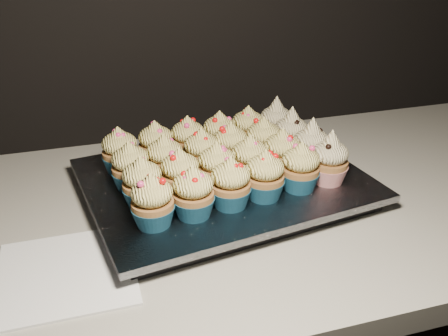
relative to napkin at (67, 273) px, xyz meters
name	(u,v)px	position (x,y,z in m)	size (l,w,h in m)	color
worktop	(251,206)	(0.31, 0.12, -0.02)	(2.44, 0.64, 0.04)	beige
napkin	(67,273)	(0.00, 0.00, 0.00)	(0.18, 0.18, 0.00)	white
baking_tray	(224,188)	(0.27, 0.15, 0.01)	(0.42, 0.32, 0.02)	black
foil_lining	(224,179)	(0.27, 0.15, 0.03)	(0.46, 0.36, 0.01)	silver
cupcake_0	(152,202)	(0.13, 0.04, 0.07)	(0.06, 0.06, 0.08)	#185271
cupcake_1	(193,193)	(0.19, 0.04, 0.07)	(0.06, 0.06, 0.08)	#185271
cupcake_2	(231,184)	(0.25, 0.05, 0.07)	(0.06, 0.06, 0.08)	#185271
cupcake_3	(265,176)	(0.31, 0.06, 0.07)	(0.06, 0.06, 0.08)	#185271
cupcake_4	(300,168)	(0.37, 0.07, 0.07)	(0.06, 0.06, 0.08)	#185271
cupcake_5	(330,160)	(0.43, 0.08, 0.07)	(0.06, 0.06, 0.10)	#A6171A
cupcake_6	(142,183)	(0.12, 0.09, 0.07)	(0.06, 0.06, 0.08)	#185271
cupcake_7	(180,174)	(0.18, 0.11, 0.07)	(0.06, 0.06, 0.08)	#185271
cupcake_8	(217,168)	(0.24, 0.11, 0.07)	(0.06, 0.06, 0.08)	#185271
cupcake_9	(250,160)	(0.30, 0.12, 0.07)	(0.06, 0.06, 0.08)	#185271
cupcake_10	(282,153)	(0.36, 0.13, 0.07)	(0.06, 0.06, 0.08)	#185271
cupcake_11	(311,146)	(0.42, 0.14, 0.07)	(0.06, 0.06, 0.10)	#A6171A
cupcake_12	(131,167)	(0.11, 0.15, 0.07)	(0.06, 0.06, 0.08)	#185271
cupcake_13	(165,159)	(0.17, 0.17, 0.07)	(0.06, 0.06, 0.08)	#185271
cupcake_14	(202,153)	(0.24, 0.17, 0.07)	(0.06, 0.06, 0.08)	#185271
cupcake_15	(231,146)	(0.29, 0.18, 0.07)	(0.06, 0.06, 0.08)	#185271
cupcake_16	(263,141)	(0.35, 0.19, 0.07)	(0.06, 0.06, 0.08)	#185271
cupcake_17	(291,134)	(0.41, 0.20, 0.07)	(0.06, 0.06, 0.10)	#A6171A
cupcake_18	(120,152)	(0.10, 0.22, 0.07)	(0.06, 0.06, 0.08)	#185271
cupcake_19	(156,145)	(0.17, 0.23, 0.07)	(0.06, 0.06, 0.08)	#185271
cupcake_20	(188,140)	(0.22, 0.23, 0.07)	(0.06, 0.06, 0.08)	#185271
cupcake_21	(220,134)	(0.29, 0.24, 0.07)	(0.06, 0.06, 0.08)	#185271
cupcake_22	(248,129)	(0.35, 0.25, 0.07)	(0.06, 0.06, 0.08)	#185271
cupcake_23	(276,123)	(0.40, 0.26, 0.07)	(0.06, 0.06, 0.10)	#A6171A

